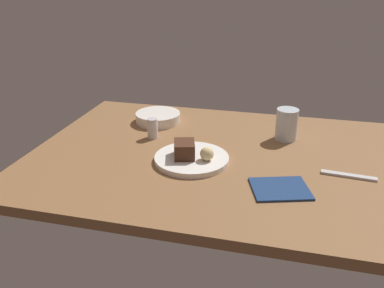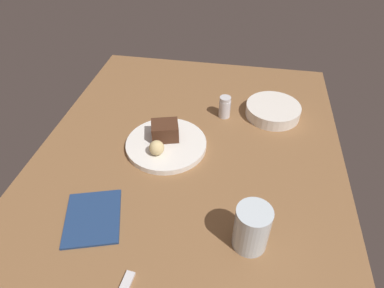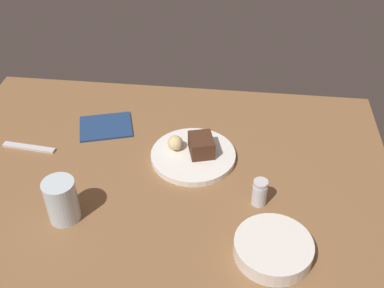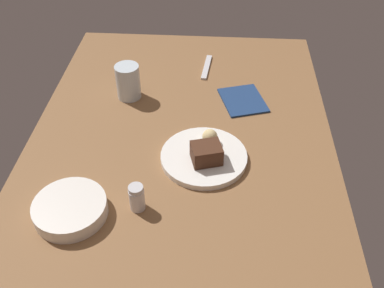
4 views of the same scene
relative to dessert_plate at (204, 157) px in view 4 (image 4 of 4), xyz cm
name	(u,v)px [view 4 (image 4 of 4)]	position (x,y,z in cm)	size (l,w,h in cm)	color
dining_table	(181,142)	(8.12, 6.74, -2.33)	(120.00, 84.00, 3.00)	brown
dessert_plate	(204,157)	(0.00, 0.00, 0.00)	(22.64, 22.64, 1.66)	white
chocolate_cake_slice	(206,153)	(-2.07, -0.69, 3.25)	(7.45, 6.10, 4.84)	#472819
bread_roll	(210,137)	(4.96, -1.31, 2.87)	(4.09, 4.09, 4.09)	#DBC184
salt_shaker	(137,198)	(-17.47, 14.62, 2.60)	(3.63, 3.63, 6.96)	silver
water_glass	(128,82)	(27.09, 24.45, 4.56)	(7.34, 7.34, 10.77)	silver
side_bowl	(70,209)	(-20.52, 29.59, 1.02)	(16.87, 16.87, 3.69)	white
dessert_spoon	(207,67)	(45.37, 1.21, -0.48)	(15.00, 1.80, 0.70)	silver
folded_napkin	(243,100)	(26.92, -10.75, -0.53)	(14.88, 12.17, 0.60)	navy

